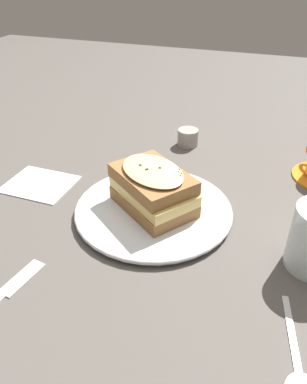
% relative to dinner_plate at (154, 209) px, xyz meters
% --- Properties ---
extents(ground_plane, '(2.40, 2.40, 0.00)m').
position_rel_dinner_plate_xyz_m(ground_plane, '(0.03, -0.02, -0.01)').
color(ground_plane, '#514C47').
extents(dinner_plate, '(0.26, 0.26, 0.01)m').
position_rel_dinner_plate_xyz_m(dinner_plate, '(0.00, 0.00, 0.00)').
color(dinner_plate, white).
rests_on(dinner_plate, ground_plane).
extents(sandwich, '(0.16, 0.16, 0.07)m').
position_rel_dinner_plate_xyz_m(sandwich, '(-0.00, 0.00, 0.04)').
color(sandwich, olive).
rests_on(sandwich, dinner_plate).
extents(fork, '(0.04, 0.18, 0.00)m').
position_rel_dinner_plate_xyz_m(fork, '(-0.13, -0.23, -0.01)').
color(fork, silver).
rests_on(fork, ground_plane).
extents(napkin, '(0.12, 0.10, 0.00)m').
position_rel_dinner_plate_xyz_m(napkin, '(-0.23, 0.02, -0.01)').
color(napkin, white).
rests_on(napkin, ground_plane).
extents(condiment_pot, '(0.05, 0.05, 0.04)m').
position_rel_dinner_plate_xyz_m(condiment_pot, '(-0.01, 0.27, 0.01)').
color(condiment_pot, gray).
rests_on(condiment_pot, ground_plane).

